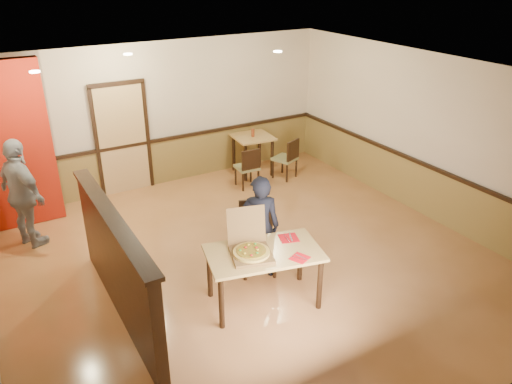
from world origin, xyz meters
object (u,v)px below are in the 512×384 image
passerby (23,194)px  diner_chair (257,234)px  side_table (253,144)px  diner (260,227)px  main_table (264,259)px  pizza_box (250,249)px  side_chair_left (248,166)px  condiment (253,133)px  side_chair_right (287,157)px

passerby → diner_chair: bearing=-155.4°
diner_chair → side_table: diner_chair is taller
diner → passerby: size_ratio=0.87×
main_table → pizza_box: 0.25m
main_table → diner: diner is taller
pizza_box → side_chair_left: bearing=77.7°
condiment → side_table: bearing=69.5°
passerby → pizza_box: (2.26, -3.09, -0.04)m
side_table → pizza_box: (-2.25, -3.86, 0.21)m
diner_chair → side_chair_right: (2.22, 2.55, -0.10)m
side_table → pizza_box: size_ratio=1.17×
side_table → diner: bearing=-118.4°
main_table → side_table: (2.08, 3.91, -0.03)m
diner_chair → side_chair_right: 3.38m
side_chair_right → side_table: size_ratio=1.02×
main_table → diner_chair: 0.83m
diner_chair → pizza_box: bearing=-103.5°
side_table → diner: (-1.79, -3.31, 0.13)m
diner → passerby: passerby is taller
diner → pizza_box: 0.72m
side_chair_right → passerby: passerby is taller
diner_chair → main_table: bearing=-91.9°
side_chair_right → pizza_box: size_ratio=1.20×
diner_chair → side_table: size_ratio=1.25×
side_table → diner: size_ratio=0.54×
passerby → condiment: passerby is taller
diner_chair → side_table: 3.61m
diner_chair → condiment: diner_chair is taller
side_chair_left → side_chair_right: side_chair_right is taller
side_table → condiment: condiment is taller
passerby → side_table: bearing=-105.0°
side_chair_right → pizza_box: pizza_box is taller
diner_chair → side_chair_left: (1.29, 2.55, -0.11)m
passerby → side_chair_left: bearing=-112.4°
side_chair_right → condiment: size_ratio=5.23×
side_chair_right → condiment: (-0.48, 0.58, 0.44)m
passerby → diner: bearing=-157.6°
side_chair_right → condiment: condiment is taller
side_chair_left → pizza_box: 3.74m
main_table → passerby: 3.98m
side_table → pizza_box: pizza_box is taller
main_table → side_chair_right: side_chair_right is taller
side_chair_left → pizza_box: size_ratio=1.18×
pizza_box → passerby: bearing=142.9°
diner_chair → diner: size_ratio=0.68×
diner → pizza_box: size_ratio=2.17×
passerby → condiment: 4.57m
side_chair_left → side_table: (0.45, 0.61, 0.19)m
main_table → side_table: 4.43m
side_table → condiment: size_ratio=5.11×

